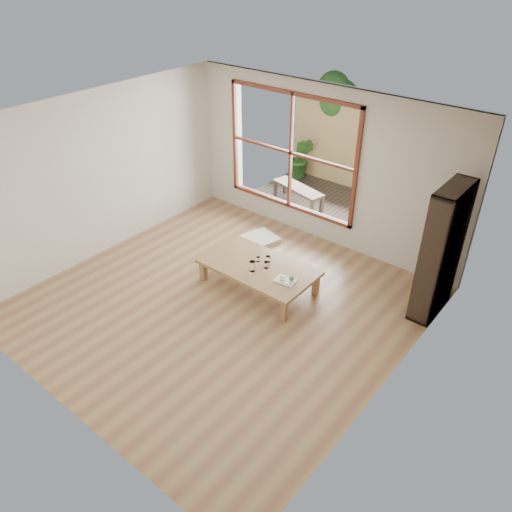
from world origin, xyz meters
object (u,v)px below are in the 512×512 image
at_px(garden_bench, 298,190).
at_px(food_tray, 287,280).
at_px(low_table, 259,268).
at_px(bookshelf, 441,252).

bearing_deg(garden_bench, food_tray, -44.39).
distance_m(low_table, food_tray, 0.56).
bearing_deg(bookshelf, food_tray, -144.71).
height_order(low_table, food_tray, food_tray).
bearing_deg(garden_bench, low_table, -53.43).
relative_size(low_table, food_tray, 5.39).
xyz_separation_m(food_tray, garden_bench, (-1.64, 2.62, -0.06)).
relative_size(bookshelf, garden_bench, 1.57).
height_order(low_table, garden_bench, garden_bench).
distance_m(food_tray, garden_bench, 3.09).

